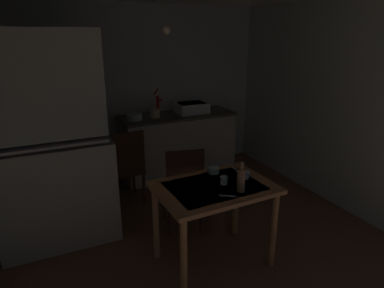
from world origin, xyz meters
TOP-DOWN VIEW (x-y plane):
  - ground_plane at (0.00, 0.00)m, footprint 4.67×4.67m
  - wall_back at (0.00, 1.82)m, footprint 3.77×0.10m
  - wall_right at (1.88, 0.00)m, footprint 0.10×3.64m
  - hutch_cabinet at (-1.27, 0.38)m, footprint 1.09×0.56m
  - counter_cabinet at (0.46, 1.45)m, footprint 1.65×0.64m
  - sink_basin at (0.69, 1.45)m, footprint 0.44×0.34m
  - hand_pump at (0.19, 1.50)m, footprint 0.05×0.27m
  - mixing_bowl_counter at (-0.18, 1.40)m, footprint 0.20×0.20m
  - stoneware_crock at (0.12, 1.42)m, footprint 0.14×0.14m
  - dining_table at (-0.04, -0.59)m, footprint 1.02×0.74m
  - chair_far_side at (-0.08, -0.01)m, footprint 0.48×0.48m
  - chair_by_counter at (-0.46, 0.83)m, footprint 0.44×0.44m
  - serving_bowl_wide at (0.08, -0.35)m, footprint 0.10×0.10m
  - mug_dark at (0.04, -0.59)m, footprint 0.06×0.06m
  - mug_tall at (0.28, -0.57)m, footprint 0.09×0.09m
  - glass_bottle at (0.10, -0.77)m, footprint 0.07×0.07m
  - table_knife at (0.31, -0.35)m, footprint 0.06×0.22m
  - teaspoon_near_bowl at (-0.04, -0.80)m, footprint 0.13×0.10m
  - pendant_bulb at (-0.09, 0.36)m, footprint 0.08×0.08m

SIDE VIEW (x-z plane):
  - ground_plane at x=0.00m, z-range 0.00..0.00m
  - counter_cabinet at x=0.46m, z-range 0.00..0.90m
  - chair_by_counter at x=-0.46m, z-range 0.01..0.96m
  - chair_far_side at x=-0.08m, z-range 0.02..0.97m
  - dining_table at x=-0.04m, z-range 0.27..1.04m
  - table_knife at x=0.31m, z-range 0.77..0.77m
  - teaspoon_near_bowl at x=-0.04m, z-range 0.77..0.77m
  - serving_bowl_wide at x=0.08m, z-range 0.77..0.82m
  - mug_tall at x=0.28m, z-range 0.77..0.84m
  - mug_dark at x=0.04m, z-range 0.77..0.84m
  - glass_bottle at x=0.10m, z-range 0.74..1.01m
  - mixing_bowl_counter at x=-0.18m, z-range 0.90..0.98m
  - stoneware_crock at x=0.12m, z-range 0.90..1.02m
  - hutch_cabinet at x=-1.27m, z-range -0.07..1.99m
  - sink_basin at x=0.69m, z-range 0.90..1.05m
  - hand_pump at x=0.19m, z-range 0.87..1.26m
  - wall_back at x=0.00m, z-range 0.00..2.40m
  - wall_right at x=1.88m, z-range 0.00..2.40m
  - pendant_bulb at x=-0.09m, z-range 2.00..2.08m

